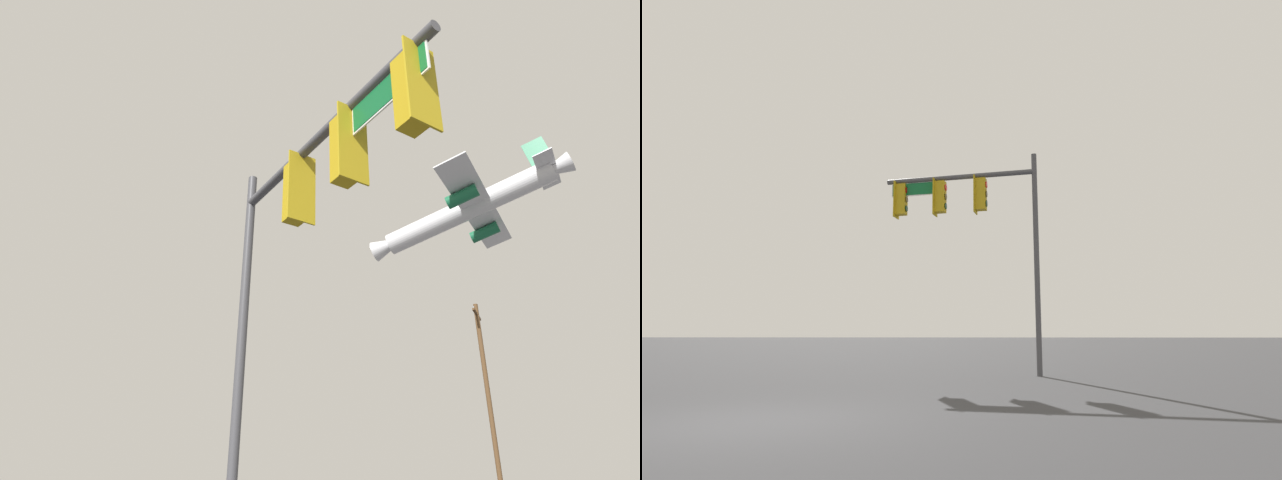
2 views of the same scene
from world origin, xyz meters
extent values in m
cylinder|color=#47474C|center=(-5.06, -8.60, 3.61)|extent=(0.18, 0.18, 7.22)
cylinder|color=#47474C|center=(-2.50, -9.08, 6.62)|extent=(5.16, 1.13, 0.17)
cube|color=gold|center=(-3.08, -8.97, 5.95)|extent=(0.13, 0.52, 1.30)
cube|color=#B79314|center=(-3.27, -8.94, 5.95)|extent=(0.41, 0.38, 1.10)
cylinder|color=#B79314|center=(-3.27, -8.94, 6.56)|extent=(0.04, 0.04, 0.12)
cylinder|color=red|center=(-3.46, -8.90, 6.28)|extent=(0.07, 0.22, 0.22)
cylinder|color=#392D05|center=(-3.46, -8.90, 5.95)|extent=(0.07, 0.22, 0.22)
cylinder|color=black|center=(-3.46, -8.90, 5.62)|extent=(0.07, 0.22, 0.22)
cube|color=gold|center=(-1.67, -9.24, 5.95)|extent=(0.13, 0.52, 1.30)
cube|color=#B79314|center=(-1.86, -9.20, 5.95)|extent=(0.41, 0.38, 1.10)
cylinder|color=#B79314|center=(-1.86, -9.20, 6.56)|extent=(0.04, 0.04, 0.12)
cylinder|color=red|center=(-2.05, -9.16, 6.28)|extent=(0.07, 0.22, 0.22)
cylinder|color=#392D05|center=(-2.05, -9.16, 5.95)|extent=(0.07, 0.22, 0.22)
cylinder|color=black|center=(-2.05, -9.16, 5.62)|extent=(0.07, 0.22, 0.22)
cube|color=gold|center=(-0.26, -9.50, 5.95)|extent=(0.13, 0.52, 1.30)
cube|color=#B79314|center=(-0.45, -9.47, 5.95)|extent=(0.41, 0.38, 1.10)
cylinder|color=#B79314|center=(-0.45, -9.47, 6.56)|extent=(0.04, 0.04, 0.12)
cylinder|color=red|center=(-0.64, -9.43, 6.28)|extent=(0.07, 0.22, 0.22)
cylinder|color=#392D05|center=(-0.64, -9.43, 5.95)|extent=(0.07, 0.22, 0.22)
cylinder|color=black|center=(-0.64, -9.43, 5.62)|extent=(0.07, 0.22, 0.22)
cube|color=#0F602D|center=(-0.88, -9.39, 6.31)|extent=(1.49, 0.32, 0.43)
cube|color=white|center=(-0.88, -9.39, 6.31)|extent=(1.55, 0.31, 0.49)
cylinder|color=brown|center=(-11.49, 11.82, 5.38)|extent=(0.25, 0.25, 10.75)
cube|color=brown|center=(-11.49, 11.82, 10.15)|extent=(0.94, 2.17, 0.12)
cylinder|color=gray|center=(-11.14, 10.92, 10.27)|extent=(0.08, 0.08, 0.16)
cylinder|color=gray|center=(-11.84, 12.72, 10.27)|extent=(0.08, 0.08, 0.16)
cylinder|color=silver|center=(-32.42, 52.20, 41.28)|extent=(27.84, 11.22, 9.69)
cone|color=silver|center=(-45.46, 48.42, 38.18)|extent=(7.48, 5.32, 4.85)
cone|color=silver|center=(-19.38, 55.98, 44.39)|extent=(6.67, 4.77, 4.35)
cube|color=silver|center=(-30.72, 52.69, 41.14)|extent=(13.01, 30.66, 1.25)
cube|color=silver|center=(-20.10, 55.77, 44.58)|extent=(5.68, 11.06, 0.75)
cube|color=#19663F|center=(-20.90, 55.54, 48.24)|extent=(4.16, 1.35, 5.27)
cylinder|color=#19663F|center=(-33.36, 59.09, 39.87)|extent=(5.42, 3.30, 2.98)
cylinder|color=#19663F|center=(-29.53, 45.88, 39.87)|extent=(5.42, 3.30, 2.98)
camera|label=1|loc=(2.26, -13.63, 1.53)|focal=28.00mm
camera|label=2|loc=(-3.53, 7.43, 1.28)|focal=28.00mm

